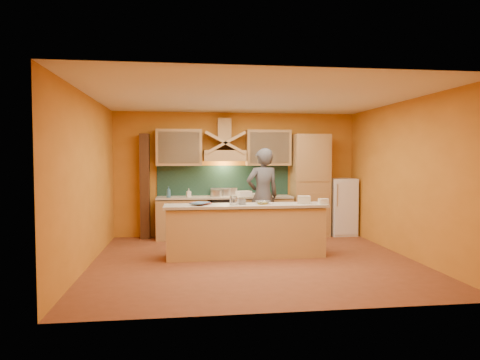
{
  "coord_description": "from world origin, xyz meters",
  "views": [
    {
      "loc": [
        -1.18,
        -7.22,
        1.78
      ],
      "look_at": [
        -0.13,
        0.9,
        1.35
      ],
      "focal_mm": 32.0,
      "sensor_mm": 36.0,
      "label": 1
    }
  ],
  "objects": [
    {
      "name": "grocery_bag_a",
      "position": [
        0.96,
        0.27,
        1.02
      ],
      "size": [
        0.25,
        0.21,
        0.14
      ],
      "primitive_type": "cube",
      "rotation": [
        0.0,
        0.0,
        -0.18
      ],
      "color": "beige",
      "rests_on": "island_top"
    },
    {
      "name": "hood_chimney",
      "position": [
        -0.3,
        2.35,
        2.4
      ],
      "size": [
        0.3,
        0.3,
        0.5
      ],
      "primitive_type": "cube",
      "color": "tan",
      "rests_on": "wall_back"
    },
    {
      "name": "soap_bottle_b",
      "position": [
        -1.53,
        2.02,
        1.04
      ],
      "size": [
        0.13,
        0.13,
        0.24
      ],
      "primitive_type": "imported",
      "rotation": [
        0.0,
        0.0,
        0.52
      ],
      "color": "#33698D",
      "rests_on": "counter_top"
    },
    {
      "name": "pot_small",
      "position": [
        -0.26,
        2.32,
        0.98
      ],
      "size": [
        0.27,
        0.27,
        0.15
      ],
      "primitive_type": "cylinder",
      "rotation": [
        0.0,
        0.0,
        0.4
      ],
      "color": "#B1B0B7",
      "rests_on": "stove"
    },
    {
      "name": "book_upper",
      "position": [
        -1.03,
        0.34,
        0.98
      ],
      "size": [
        0.38,
        0.42,
        0.03
      ],
      "primitive_type": "imported",
      "rotation": [
        0.0,
        0.0,
        -0.51
      ],
      "color": "#436893",
      "rests_on": "island_top"
    },
    {
      "name": "wall_back",
      "position": [
        0.0,
        2.5,
        1.4
      ],
      "size": [
        5.5,
        0.02,
        2.8
      ],
      "primitive_type": "cube",
      "color": "orange",
      "rests_on": "floor"
    },
    {
      "name": "wall_left",
      "position": [
        -2.75,
        0.0,
        1.4
      ],
      "size": [
        0.02,
        5.0,
        2.8
      ],
      "primitive_type": "cube",
      "color": "orange",
      "rests_on": "floor"
    },
    {
      "name": "wall_right",
      "position": [
        2.75,
        0.0,
        1.4
      ],
      "size": [
        0.02,
        5.0,
        2.8
      ],
      "primitive_type": "cube",
      "color": "orange",
      "rests_on": "floor"
    },
    {
      "name": "ceiling",
      "position": [
        0.0,
        0.0,
        2.8
      ],
      "size": [
        5.5,
        5.0,
        0.01
      ],
      "primitive_type": "cube",
      "color": "white",
      "rests_on": "wall_back"
    },
    {
      "name": "cloth",
      "position": [
        0.28,
        0.32,
        0.95
      ],
      "size": [
        0.25,
        0.22,
        0.01
      ],
      "primitive_type": "cube",
      "rotation": [
        0.0,
        0.0,
        -0.3
      ],
      "color": "beige",
      "rests_on": "island_top"
    },
    {
      "name": "soap_bottle_a",
      "position": [
        -1.1,
        2.07,
        1.02
      ],
      "size": [
        0.11,
        0.11,
        0.19
      ],
      "primitive_type": "imported",
      "rotation": [
        0.0,
        0.0,
        0.29
      ],
      "color": "silver",
      "rests_on": "counter_top"
    },
    {
      "name": "dish_rack",
      "position": [
        0.14,
        2.28,
        0.97
      ],
      "size": [
        0.36,
        0.32,
        0.11
      ],
      "primitive_type": "cube",
      "rotation": [
        0.0,
        0.0,
        0.28
      ],
      "color": "white",
      "rests_on": "counter_top"
    },
    {
      "name": "range_hood",
      "position": [
        -0.3,
        2.25,
        1.82
      ],
      "size": [
        0.92,
        0.5,
        0.24
      ],
      "primitive_type": "cube",
      "color": "tan",
      "rests_on": "wall_back"
    },
    {
      "name": "base_cabinet_left",
      "position": [
        -1.25,
        2.2,
        0.43
      ],
      "size": [
        1.1,
        0.6,
        0.86
      ],
      "primitive_type": "cube",
      "color": "tan",
      "rests_on": "floor"
    },
    {
      "name": "bowl_back",
      "position": [
        0.39,
        2.1,
        0.95
      ],
      "size": [
        0.23,
        0.23,
        0.07
      ],
      "primitive_type": "imported",
      "rotation": [
        0.0,
        0.0,
        0.09
      ],
      "color": "white",
      "rests_on": "counter_top"
    },
    {
      "name": "mixing_bowl",
      "position": [
        0.2,
        0.29,
        0.98
      ],
      "size": [
        0.32,
        0.32,
        0.06
      ],
      "primitive_type": "imported",
      "rotation": [
        0.0,
        0.0,
        0.35
      ],
      "color": "white",
      "rests_on": "island_top"
    },
    {
      "name": "counter_top",
      "position": [
        -0.3,
        2.2,
        0.9
      ],
      "size": [
        3.0,
        0.62,
        0.04
      ],
      "primitive_type": "cube",
      "color": "#BDB3A0",
      "rests_on": "base_cabinet_left"
    },
    {
      "name": "upper_cabinet_right",
      "position": [
        0.7,
        2.33,
        2.0
      ],
      "size": [
        1.0,
        0.35,
        0.8
      ],
      "primitive_type": "cube",
      "color": "tan",
      "rests_on": "wall_back"
    },
    {
      "name": "pantry_column",
      "position": [
        1.65,
        2.2,
        1.15
      ],
      "size": [
        0.8,
        0.6,
        2.3
      ],
      "primitive_type": "cube",
      "color": "tan",
      "rests_on": "floor"
    },
    {
      "name": "jar_large",
      "position": [
        -0.33,
        0.22,
        1.02
      ],
      "size": [
        0.16,
        0.16,
        0.16
      ],
      "primitive_type": "cylinder",
      "rotation": [
        0.0,
        0.0,
        -0.19
      ],
      "color": "white",
      "rests_on": "island_top"
    },
    {
      "name": "pot_large",
      "position": [
        -0.5,
        2.12,
        0.97
      ],
      "size": [
        0.25,
        0.25,
        0.15
      ],
      "primitive_type": "cylinder",
      "rotation": [
        0.0,
        0.0,
        -0.02
      ],
      "color": "silver",
      "rests_on": "stove"
    },
    {
      "name": "person",
      "position": [
        0.43,
        1.53,
        0.99
      ],
      "size": [
        0.8,
        0.62,
        1.97
      ],
      "primitive_type": "imported",
      "rotation": [
        0.0,
        0.0,
        3.36
      ],
      "color": "#4C4C51",
      "rests_on": "floor"
    },
    {
      "name": "jar_small",
      "position": [
        -0.17,
        0.26,
        1.01
      ],
      "size": [
        0.13,
        0.13,
        0.13
      ],
      "primitive_type": "cylinder",
      "rotation": [
        0.0,
        0.0,
        -0.18
      ],
      "color": "white",
      "rests_on": "island_top"
    },
    {
      "name": "base_cabinet_right",
      "position": [
        0.65,
        2.2,
        0.43
      ],
      "size": [
        1.1,
        0.6,
        0.86
      ],
      "primitive_type": "cube",
      "color": "tan",
      "rests_on": "floor"
    },
    {
      "name": "kitchen_scale",
      "position": [
        -0.19,
        0.34,
        0.99
      ],
      "size": [
        0.13,
        0.13,
        0.1
      ],
      "primitive_type": "cube",
      "rotation": [
        0.0,
        0.0,
        0.1
      ],
      "color": "white",
      "rests_on": "island_top"
    },
    {
      "name": "island_top",
      "position": [
        -0.1,
        0.3,
        0.92
      ],
      "size": [
        2.9,
        0.62,
        0.05
      ],
      "primitive_type": "cube",
      "color": "#BDB3A0",
      "rests_on": "island_body"
    },
    {
      "name": "grocery_bag_b",
      "position": [
        1.28,
        0.14,
        0.99
      ],
      "size": [
        0.17,
        0.13,
        0.1
      ],
      "primitive_type": "cube",
      "rotation": [
        0.0,
        0.0,
        0.03
      ],
      "color": "beige",
      "rests_on": "island_top"
    },
    {
      "name": "backsplash",
      "position": [
        -0.3,
        2.48,
        1.25
      ],
      "size": [
        3.0,
        0.03,
        0.7
      ],
      "primitive_type": "cube",
      "color": "#17332B",
      "rests_on": "wall_back"
    },
    {
      "name": "fridge",
      "position": [
        2.4,
        2.2,
        0.65
      ],
      "size": [
        0.58,
        0.6,
        1.3
      ],
      "primitive_type": "cube",
      "color": "white",
      "rests_on": "floor"
    },
    {
      "name": "wall_front",
      "position": [
        0.0,
        -2.5,
        1.4
      ],
      "size": [
        5.5,
        0.02,
        2.8
      ],
      "primitive_type": "cube",
      "color": "orange",
      "rests_on": "floor"
    },
    {
      "name": "trim_column_left",
      "position": [
        -2.05,
        2.35,
        1.15
      ],
      "size": [
        0.2,
        0.3,
        2.3
      ],
      "primitive_type": "cube",
      "color": "#472816",
      "rests_on": "floor"
    },
    {
      "name": "island_body",
      "position": [
        -0.1,
        0.3,
        0.44
      ],
      "size": [
        2.8,
        0.55,
        0.88
      ],
      "primitive_type": "cube",
      "color": "tan",
      "rests_on": "floor"
    },
    {
      "name": "floor",
      "position": [
        0.0,
        0.0,
        0.0
      ],
      "size": [
        5.5,
        5.0,
        0.01
      ],
      "primitive_type": "cube",
      "color": "brown",
      "rests_on": "ground"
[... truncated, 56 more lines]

